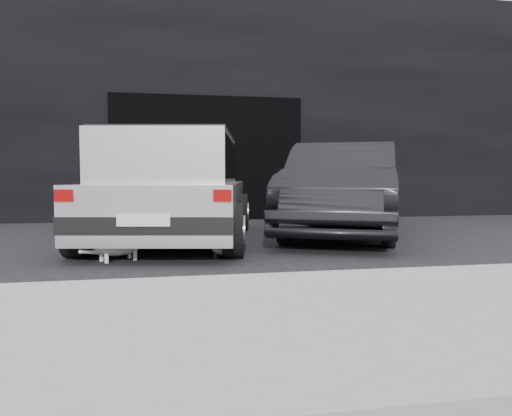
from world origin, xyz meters
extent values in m
plane|color=black|center=(0.00, 0.00, 0.00)|extent=(80.00, 80.00, 0.00)
cube|color=black|center=(1.00, 6.00, 2.50)|extent=(34.00, 4.00, 5.00)
cube|color=black|center=(1.00, 3.99, 1.30)|extent=(4.00, 0.10, 2.60)
cube|color=gray|center=(1.00, -2.60, 0.06)|extent=(18.00, 0.25, 0.12)
cube|color=gray|center=(1.00, -3.80, 0.06)|extent=(18.00, 2.20, 0.11)
cube|color=silver|center=(0.20, 0.68, 0.51)|extent=(2.57, 4.34, 0.65)
cube|color=silver|center=(0.16, 0.47, 1.16)|extent=(2.10, 2.97, 0.65)
cube|color=black|center=(0.16, 0.47, 1.16)|extent=(2.09, 2.87, 0.52)
cube|color=black|center=(-0.18, -1.24, 0.42)|extent=(1.83, 0.52, 0.19)
cube|color=black|center=(0.58, 2.60, 0.42)|extent=(1.83, 0.52, 0.19)
cube|color=silver|center=(-0.20, -1.33, 0.48)|extent=(0.54, 0.12, 0.13)
cube|color=#8C0707|center=(-0.99, -1.17, 0.73)|extent=(0.19, 0.07, 0.13)
cube|color=#8C0707|center=(0.59, -1.48, 0.73)|extent=(0.19, 0.07, 0.13)
cube|color=black|center=(0.16, 0.47, 1.50)|extent=(2.04, 2.71, 0.03)
cylinder|color=black|center=(-0.96, -0.58, 0.31)|extent=(0.35, 0.66, 0.63)
cylinder|color=slate|center=(-1.08, -0.56, 0.31)|extent=(0.09, 0.34, 0.34)
cylinder|color=black|center=(0.78, -0.93, 0.31)|extent=(0.35, 0.66, 0.63)
cylinder|color=slate|center=(0.91, -0.95, 0.31)|extent=(0.09, 0.34, 0.34)
cylinder|color=black|center=(-0.40, 2.23, 0.31)|extent=(0.35, 0.66, 0.63)
cylinder|color=slate|center=(-0.52, 2.26, 0.31)|extent=(0.09, 0.34, 0.34)
cylinder|color=black|center=(1.34, 1.89, 0.31)|extent=(0.35, 0.66, 0.63)
cylinder|color=slate|center=(1.47, 1.86, 0.31)|extent=(0.09, 0.34, 0.34)
imported|color=black|center=(2.81, 0.92, 0.73)|extent=(3.27, 4.67, 1.46)
ellipsoid|color=beige|center=(0.69, -0.75, 0.12)|extent=(0.41, 0.63, 0.22)
ellipsoid|color=beige|center=(0.66, -0.89, 0.15)|extent=(0.30, 0.30, 0.21)
ellipsoid|color=black|center=(0.62, -1.04, 0.19)|extent=(0.19, 0.18, 0.15)
sphere|color=black|center=(0.61, -1.10, 0.18)|extent=(0.07, 0.07, 0.07)
cone|color=black|center=(0.67, -1.03, 0.26)|extent=(0.07, 0.08, 0.08)
cone|color=black|center=(0.59, -1.01, 0.26)|extent=(0.07, 0.08, 0.08)
cylinder|color=black|center=(0.72, -0.93, 0.04)|extent=(0.05, 0.05, 0.07)
cylinder|color=black|center=(0.58, -0.90, 0.04)|extent=(0.05, 0.05, 0.07)
cylinder|color=black|center=(0.80, -0.60, 0.04)|extent=(0.05, 0.05, 0.07)
cylinder|color=black|center=(0.66, -0.57, 0.04)|extent=(0.05, 0.05, 0.07)
cylinder|color=black|center=(0.76, -0.44, 0.09)|extent=(0.08, 0.32, 0.10)
ellipsoid|color=silver|center=(-0.48, -0.87, 0.18)|extent=(0.62, 0.50, 0.24)
ellipsoid|color=silver|center=(-0.36, -0.81, 0.20)|extent=(0.32, 0.32, 0.20)
ellipsoid|color=white|center=(-0.23, -0.74, 0.28)|extent=(0.19, 0.20, 0.14)
sphere|color=white|center=(-0.18, -0.71, 0.28)|extent=(0.06, 0.06, 0.06)
cone|color=white|center=(-0.27, -0.71, 0.35)|extent=(0.08, 0.07, 0.07)
cone|color=white|center=(-0.23, -0.78, 0.35)|extent=(0.08, 0.07, 0.07)
cylinder|color=white|center=(-0.37, -0.74, 0.07)|extent=(0.05, 0.05, 0.14)
cylinder|color=white|center=(-0.31, -0.86, 0.07)|extent=(0.05, 0.05, 0.14)
cylinder|color=white|center=(-0.66, -0.89, 0.07)|extent=(0.05, 0.05, 0.14)
cylinder|color=white|center=(-0.60, -1.01, 0.07)|extent=(0.05, 0.05, 0.14)
cylinder|color=white|center=(-0.75, -1.01, 0.12)|extent=(0.23, 0.25, 0.09)
ellipsoid|color=gray|center=(-0.56, -0.94, 0.20)|extent=(0.25, 0.23, 0.10)
camera|label=1|loc=(-0.07, -6.49, 0.92)|focal=35.00mm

